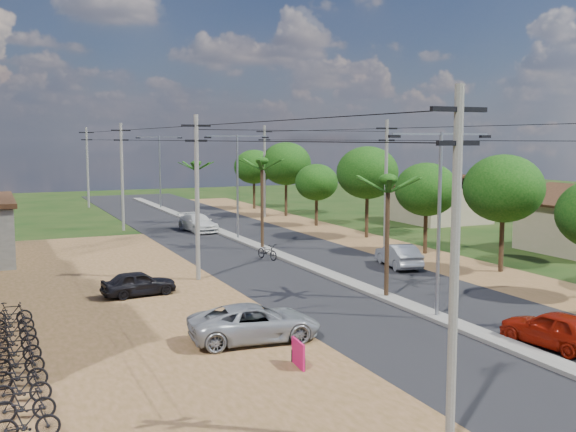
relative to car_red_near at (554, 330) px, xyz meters
name	(u,v)px	position (x,y,z in m)	size (l,w,h in m)	color
ground	(436,319)	(-1.50, 5.08, -0.70)	(160.00, 160.00, 0.00)	black
road	(292,261)	(-1.50, 20.08, -0.68)	(12.00, 110.00, 0.04)	black
median	(273,253)	(-1.50, 23.08, -0.61)	(1.00, 90.00, 0.18)	#605E56
dirt_lot_west	(51,312)	(-16.50, 13.08, -0.68)	(18.00, 46.00, 0.04)	brown
dirt_shoulder_east	(405,252)	(7.00, 20.08, -0.68)	(5.00, 90.00, 0.03)	brown
house_east_far	(440,196)	(19.50, 33.08, 1.69)	(7.60, 7.50, 4.60)	gray
tree_east_c	(503,189)	(8.20, 12.08, 4.16)	(4.60, 4.60, 6.83)	black
tree_east_d	(426,190)	(7.90, 19.08, 3.64)	(4.20, 4.20, 6.13)	black
tree_east_e	(367,173)	(8.10, 27.08, 4.39)	(4.80, 4.80, 7.14)	black
tree_east_f	(317,182)	(7.70, 35.08, 3.19)	(3.80, 3.80, 5.52)	black
tree_east_g	(286,164)	(8.30, 43.08, 4.54)	(5.00, 5.00, 7.38)	black
tree_east_h	(254,167)	(8.00, 51.08, 3.94)	(4.40, 4.40, 6.52)	black
palm_median_near	(388,185)	(-1.50, 9.08, 4.84)	(2.00, 2.00, 6.15)	black
palm_median_mid	(262,165)	(-1.50, 25.08, 5.20)	(2.00, 2.00, 6.55)	black
palm_median_far	(196,166)	(-1.50, 41.08, 4.56)	(2.00, 2.00, 5.85)	black
streetlight_near	(439,209)	(-1.50, 5.08, 4.09)	(5.10, 0.18, 8.00)	gray
streetlight_mid	(237,178)	(-1.50, 30.08, 4.09)	(5.10, 0.18, 8.00)	gray
streetlight_far	(160,166)	(-1.50, 55.08, 4.09)	(5.10, 0.18, 8.00)	gray
utility_pole_w_a	(455,260)	(-8.50, -4.92, 4.06)	(1.60, 0.24, 9.00)	#605E56
utility_pole_w_b	(197,194)	(-8.50, 17.08, 4.06)	(1.60, 0.24, 9.00)	#605E56
utility_pole_w_c	(122,174)	(-8.50, 39.08, 4.06)	(1.60, 0.24, 9.00)	#605E56
utility_pole_w_d	(88,165)	(-8.50, 60.08, 4.06)	(1.60, 0.24, 9.00)	#605E56
utility_pole_e_b	(386,182)	(6.00, 21.08, 4.06)	(1.60, 0.24, 9.00)	#605E56
utility_pole_e_c	(265,169)	(6.00, 43.08, 4.06)	(1.60, 0.24, 9.00)	#605E56
car_red_near	(554,330)	(0.00, 0.00, 0.00)	(1.65, 4.10, 1.40)	maroon
car_silver_mid	(398,256)	(3.50, 15.63, 0.01)	(1.49, 4.28, 1.41)	#919598
car_white_far	(198,223)	(-3.00, 35.68, 0.02)	(2.01, 4.95, 1.44)	beige
car_parked_silver	(255,324)	(-9.76, 5.31, 0.00)	(2.33, 5.05, 1.40)	#919598
car_parked_dark	(139,284)	(-12.26, 14.60, -0.08)	(1.46, 3.62, 1.23)	black
moto_rider_west_a	(267,252)	(-2.70, 21.23, -0.19)	(0.67, 1.93, 1.02)	black
moto_rider_west_b	(196,224)	(-2.70, 37.24, -0.25)	(0.42, 1.49, 0.90)	black
roadside_sign	(298,354)	(-9.50, 1.97, -0.23)	(0.17, 1.13, 0.94)	#BD114F
parked_scooter_row	(17,355)	(-18.18, 5.63, -0.20)	(1.71, 12.35, 1.00)	black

